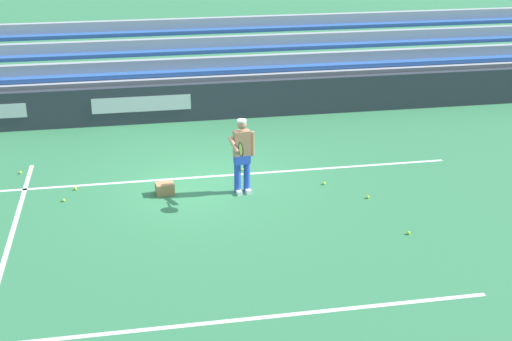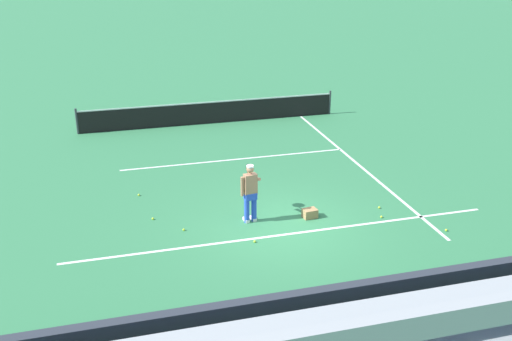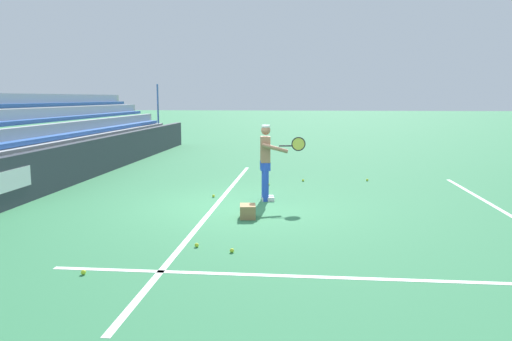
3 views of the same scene
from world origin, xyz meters
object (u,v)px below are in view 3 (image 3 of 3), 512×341
(tennis_player, at_px, (266,161))
(tennis_ball_toward_net, at_px, (197,245))
(tennis_ball_far_right, at_px, (303,180))
(tennis_ball_stray_back, at_px, (232,251))
(tennis_ball_far_left, at_px, (367,180))
(tennis_ball_midcourt, at_px, (213,196))
(tennis_ball_near_player, at_px, (83,272))
(tennis_ball_by_box, at_px, (269,184))
(ball_box_cardboard, at_px, (248,211))

(tennis_player, bearing_deg, tennis_ball_toward_net, -12.26)
(tennis_ball_far_right, bearing_deg, tennis_ball_stray_back, -8.92)
(tennis_player, relative_size, tennis_ball_far_left, 25.98)
(tennis_player, relative_size, tennis_ball_midcourt, 25.98)
(tennis_ball_toward_net, relative_size, tennis_ball_near_player, 1.00)
(tennis_ball_near_player, relative_size, tennis_ball_by_box, 1.00)
(tennis_ball_midcourt, relative_size, tennis_ball_near_player, 1.00)
(tennis_ball_midcourt, relative_size, tennis_ball_far_left, 1.00)
(tennis_ball_by_box, bearing_deg, tennis_ball_near_player, -15.54)
(ball_box_cardboard, xyz_separation_m, tennis_ball_near_player, (3.34, -1.81, -0.10))
(tennis_ball_toward_net, xyz_separation_m, tennis_ball_stray_back, (0.22, 0.59, 0.00))
(tennis_ball_near_player, xyz_separation_m, tennis_ball_stray_back, (-1.13, 1.82, 0.00))
(tennis_ball_toward_net, xyz_separation_m, tennis_ball_far_right, (-6.39, 1.63, 0.00))
(tennis_ball_near_player, distance_m, tennis_ball_far_left, 9.24)
(tennis_ball_toward_net, bearing_deg, tennis_ball_by_box, 172.79)
(ball_box_cardboard, height_order, tennis_ball_by_box, ball_box_cardboard)
(tennis_ball_midcourt, height_order, tennis_ball_far_left, same)
(tennis_ball_far_left, xyz_separation_m, tennis_ball_far_right, (0.24, -1.80, 0.00))
(tennis_ball_toward_net, distance_m, tennis_ball_midcourt, 3.95)
(tennis_ball_midcourt, distance_m, tennis_ball_far_right, 3.23)
(tennis_ball_near_player, xyz_separation_m, tennis_ball_far_left, (-7.98, 4.66, 0.00))
(tennis_ball_stray_back, xyz_separation_m, tennis_ball_far_right, (-6.61, 1.04, 0.00))
(tennis_ball_toward_net, xyz_separation_m, tennis_ball_midcourt, (-3.92, -0.46, 0.00))
(tennis_ball_stray_back, bearing_deg, tennis_ball_near_player, -58.20)
(tennis_ball_stray_back, bearing_deg, tennis_ball_toward_net, -110.66)
(tennis_ball_far_right, bearing_deg, tennis_ball_by_box, -50.68)
(tennis_ball_far_left, bearing_deg, tennis_ball_toward_net, -27.32)
(tennis_ball_far_right, bearing_deg, tennis_ball_far_left, 97.63)
(ball_box_cardboard, xyz_separation_m, tennis_ball_by_box, (-3.65, 0.13, -0.10))
(tennis_ball_far_left, distance_m, tennis_ball_by_box, 2.89)
(tennis_ball_midcourt, distance_m, tennis_ball_stray_back, 4.28)
(tennis_player, xyz_separation_m, tennis_ball_stray_back, (3.93, -0.21, -0.86))
(tennis_ball_toward_net, xyz_separation_m, tennis_ball_by_box, (-5.64, 0.71, 0.00))
(tennis_player, distance_m, tennis_ball_midcourt, 1.54)
(ball_box_cardboard, bearing_deg, tennis_player, 172.47)
(tennis_ball_near_player, height_order, tennis_ball_by_box, same)
(tennis_ball_midcourt, bearing_deg, tennis_ball_far_left, 124.87)
(tennis_ball_toward_net, height_order, tennis_ball_by_box, same)
(tennis_ball_far_left, bearing_deg, tennis_ball_midcourt, -55.13)
(tennis_ball_midcourt, bearing_deg, ball_box_cardboard, 28.18)
(tennis_ball_far_left, xyz_separation_m, tennis_ball_stray_back, (6.85, -2.83, 0.00))
(tennis_ball_midcourt, distance_m, tennis_ball_near_player, 5.33)
(tennis_ball_stray_back, relative_size, tennis_ball_by_box, 1.00)
(tennis_player, bearing_deg, tennis_ball_far_left, 138.11)
(tennis_ball_toward_net, height_order, tennis_ball_far_right, same)
(tennis_ball_stray_back, bearing_deg, tennis_ball_far_left, 157.53)
(tennis_player, height_order, tennis_ball_far_right, tennis_player)
(tennis_player, height_order, tennis_ball_toward_net, tennis_player)
(tennis_ball_stray_back, bearing_deg, tennis_ball_far_right, 171.08)
(ball_box_cardboard, xyz_separation_m, tennis_ball_far_right, (-4.40, 1.05, -0.10))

